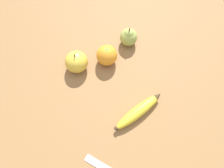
{
  "coord_description": "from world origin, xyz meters",
  "views": [
    {
      "loc": [
        -0.17,
        0.21,
        0.73
      ],
      "look_at": [
        0.09,
        0.04,
        0.03
      ],
      "focal_mm": 35.0,
      "sensor_mm": 36.0,
      "label": 1
    }
  ],
  "objects_px": {
    "orange": "(107,55)",
    "pear": "(129,37)",
    "banana": "(139,111)",
    "apple": "(76,62)"
  },
  "relations": [
    {
      "from": "orange",
      "to": "pear",
      "type": "distance_m",
      "value": 0.12
    },
    {
      "from": "banana",
      "to": "orange",
      "type": "distance_m",
      "value": 0.23
    },
    {
      "from": "pear",
      "to": "apple",
      "type": "height_order",
      "value": "apple"
    },
    {
      "from": "banana",
      "to": "apple",
      "type": "bearing_deg",
      "value": 102.8
    },
    {
      "from": "pear",
      "to": "banana",
      "type": "bearing_deg",
      "value": 151.72
    },
    {
      "from": "apple",
      "to": "orange",
      "type": "bearing_deg",
      "value": -109.42
    },
    {
      "from": "banana",
      "to": "orange",
      "type": "bearing_deg",
      "value": 79.91
    },
    {
      "from": "orange",
      "to": "pear",
      "type": "relative_size",
      "value": 0.9
    },
    {
      "from": "pear",
      "to": "apple",
      "type": "relative_size",
      "value": 0.97
    },
    {
      "from": "banana",
      "to": "pear",
      "type": "relative_size",
      "value": 2.39
    }
  ]
}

